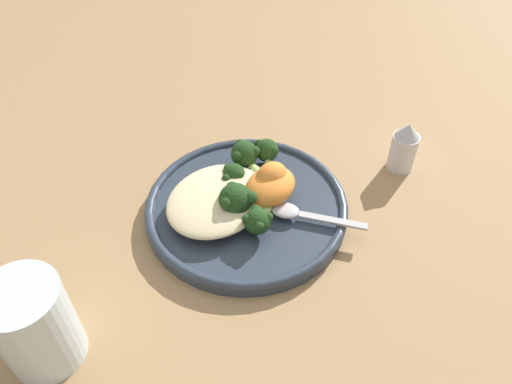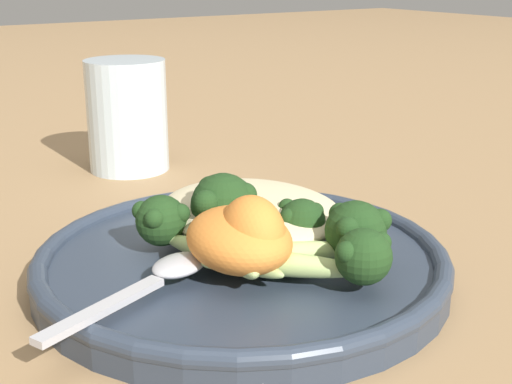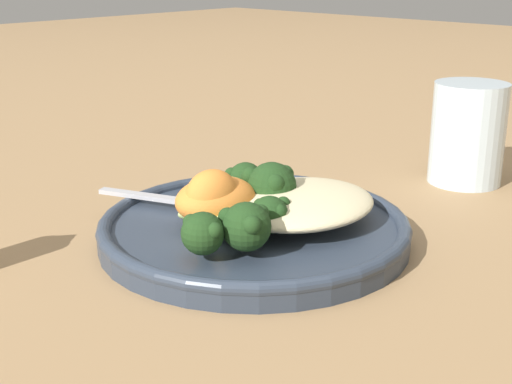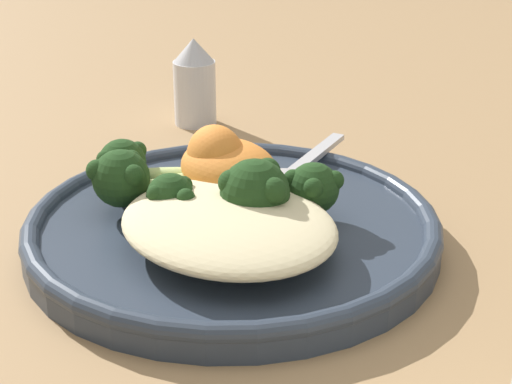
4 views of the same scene
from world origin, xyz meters
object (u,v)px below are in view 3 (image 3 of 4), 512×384
sweet_potato_chunk_0 (212,197)px  spoon (185,200)px  quinoa_mound (299,203)px  broccoli_stalk_1 (239,224)px  broccoli_stalk_0 (205,228)px  water_glass (468,133)px  plate (257,229)px  broccoli_stalk_4 (239,186)px  broccoli_stalk_2 (257,213)px  sweet_potato_chunk_1 (216,199)px  broccoli_stalk_3 (258,190)px

sweet_potato_chunk_0 → spoon: bearing=-106.8°
sweet_potato_chunk_0 → quinoa_mound: bearing=147.1°
broccoli_stalk_1 → sweet_potato_chunk_0: bearing=-180.0°
broccoli_stalk_0 → water_glass: size_ratio=0.87×
plate → sweet_potato_chunk_0: bearing=-27.5°
broccoli_stalk_1 → broccoli_stalk_4: 0.10m
broccoli_stalk_2 → sweet_potato_chunk_1: sweet_potato_chunk_1 is taller
broccoli_stalk_4 → sweet_potato_chunk_1: 0.05m
spoon → water_glass: (-0.29, 0.11, 0.03)m
broccoli_stalk_4 → sweet_potato_chunk_1: sweet_potato_chunk_1 is taller
broccoli_stalk_1 → broccoli_stalk_4: size_ratio=1.02×
broccoli_stalk_4 → water_glass: size_ratio=1.00×
broccoli_stalk_1 → spoon: 0.10m
broccoli_stalk_1 → water_glass: (-0.32, 0.01, 0.01)m
broccoli_stalk_0 → broccoli_stalk_3: 0.08m
broccoli_stalk_4 → spoon: 0.05m
spoon → water_glass: size_ratio=1.12×
broccoli_stalk_4 → water_glass: bearing=-35.5°
broccoli_stalk_2 → broccoli_stalk_3: size_ratio=0.79×
broccoli_stalk_4 → sweet_potato_chunk_1: size_ratio=1.47×
sweet_potato_chunk_0 → broccoli_stalk_4: bearing=-157.8°
plate → broccoli_stalk_1: (0.05, 0.03, 0.03)m
broccoli_stalk_0 → sweet_potato_chunk_0: size_ratio=2.00×
broccoli_stalk_1 → broccoli_stalk_0: bearing=-114.2°
sweet_potato_chunk_0 → sweet_potato_chunk_1: (-0.01, -0.00, -0.00)m
plate → broccoli_stalk_3: size_ratio=2.41×
plate → broccoli_stalk_0: size_ratio=2.83×
broccoli_stalk_1 → plate: bearing=140.1°
plate → quinoa_mound: (-0.03, 0.02, 0.02)m
quinoa_mound → broccoli_stalk_3: bearing=-62.5°
broccoli_stalk_2 → broccoli_stalk_4: (-0.04, -0.06, 0.00)m
plate → quinoa_mound: bearing=141.3°
broccoli_stalk_4 → spoon: bearing=124.4°
broccoli_stalk_3 → sweet_potato_chunk_0: 0.05m
broccoli_stalk_0 → broccoli_stalk_2: broccoli_stalk_0 is taller
broccoli_stalk_2 → sweet_potato_chunk_1: size_ratio=1.19×
sweet_potato_chunk_0 → water_glass: (-0.30, 0.06, 0.01)m
broccoli_stalk_2 → broccoli_stalk_4: bearing=127.8°
quinoa_mound → broccoli_stalk_0: bearing=-6.1°
plate → water_glass: size_ratio=2.46×
plate → sweet_potato_chunk_0: sweet_potato_chunk_0 is taller
broccoli_stalk_2 → sweet_potato_chunk_1: (0.01, -0.04, 0.00)m
broccoli_stalk_2 → sweet_potato_chunk_0: size_ratio=1.86×
broccoli_stalk_1 → sweet_potato_chunk_0: 0.05m
quinoa_mound → plate: bearing=-38.7°
water_glass → sweet_potato_chunk_1: bearing=-12.4°
broccoli_stalk_1 → broccoli_stalk_4: broccoli_stalk_1 is taller
sweet_potato_chunk_1 → spoon: size_ratio=0.61×
broccoli_stalk_3 → plate: bearing=-121.9°
quinoa_mound → broccoli_stalk_1: bearing=5.5°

